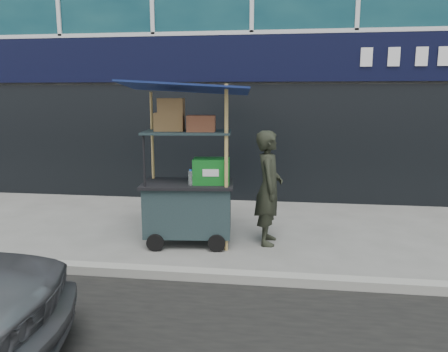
# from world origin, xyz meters

# --- Properties ---
(ground) EXTENTS (80.00, 80.00, 0.00)m
(ground) POSITION_xyz_m (0.00, 0.00, 0.00)
(ground) COLOR slate
(ground) RESTS_ON ground
(curb) EXTENTS (80.00, 0.18, 0.12)m
(curb) POSITION_xyz_m (0.00, -0.20, 0.06)
(curb) COLOR gray
(curb) RESTS_ON ground
(vendor_cart) EXTENTS (1.89, 1.42, 2.39)m
(vendor_cart) POSITION_xyz_m (-0.68, 1.10, 0.84)
(vendor_cart) COLOR #1B292E
(vendor_cart) RESTS_ON ground
(vendor_man) EXTENTS (0.41, 0.62, 1.69)m
(vendor_man) POSITION_xyz_m (0.48, 1.26, 0.84)
(vendor_man) COLOR black
(vendor_man) RESTS_ON ground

